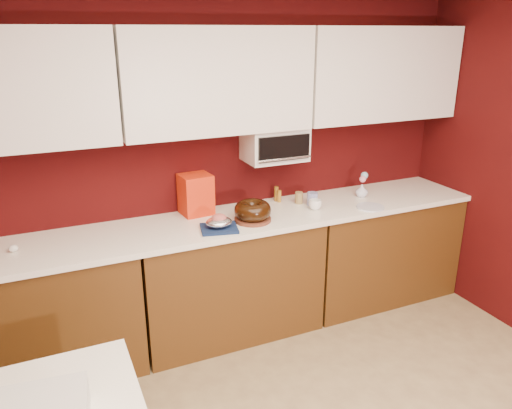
{
  "coord_description": "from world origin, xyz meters",
  "views": [
    {
      "loc": [
        -1.16,
        -1.16,
        2.17
      ],
      "look_at": [
        0.18,
        1.84,
        1.02
      ],
      "focal_mm": 35.0,
      "sensor_mm": 36.0,
      "label": 1
    }
  ],
  "objects": [
    {
      "name": "blue_jar",
      "position": [
        0.71,
        1.97,
        0.95
      ],
      "size": [
        0.09,
        0.09,
        0.1
      ],
      "primitive_type": "cylinder",
      "rotation": [
        0.0,
        0.0,
        0.05
      ],
      "color": "navy",
      "rests_on": "countertop"
    },
    {
      "name": "navy_towel",
      "position": [
        -0.11,
        1.79,
        0.91
      ],
      "size": [
        0.28,
        0.26,
        0.02
      ],
      "primitive_type": "cube",
      "rotation": [
        0.0,
        0.0,
        -0.22
      ],
      "color": "#132247",
      "rests_on": "countertop"
    },
    {
      "name": "dark_pan",
      "position": [
        0.26,
        2.06,
        0.92
      ],
      "size": [
        0.28,
        0.28,
        0.04
      ],
      "primitive_type": "cylinder",
      "rotation": [
        0.0,
        0.0,
        -0.33
      ],
      "color": "black",
      "rests_on": "countertop"
    },
    {
      "name": "toaster_oven_door",
      "position": [
        0.45,
        1.94,
        1.38
      ],
      "size": [
        0.4,
        0.02,
        0.18
      ],
      "primitive_type": "cube",
      "color": "black",
      "rests_on": "toaster_oven"
    },
    {
      "name": "china_plate",
      "position": [
        1.08,
        1.73,
        0.91
      ],
      "size": [
        0.24,
        0.24,
        0.01
      ],
      "primitive_type": "cylinder",
      "rotation": [
        0.0,
        0.0,
        -0.15
      ],
      "color": "white",
      "rests_on": "countertop"
    },
    {
      "name": "base_cabinet_left",
      "position": [
        -1.33,
        1.94,
        0.43
      ],
      "size": [
        1.31,
        0.58,
        0.86
      ],
      "primitive_type": "cube",
      "color": "#4D2D0F",
      "rests_on": "floor"
    },
    {
      "name": "countertop",
      "position": [
        0.0,
        1.94,
        0.88
      ],
      "size": [
        4.0,
        0.62,
        0.04
      ],
      "primitive_type": "cube",
      "color": "white",
      "rests_on": "base_cabinet_center"
    },
    {
      "name": "cake_base",
      "position": [
        0.16,
        1.84,
        0.91
      ],
      "size": [
        0.3,
        0.3,
        0.02
      ],
      "primitive_type": "cylinder",
      "rotation": [
        0.0,
        0.0,
        -0.18
      ],
      "color": "brown",
      "rests_on": "countertop"
    },
    {
      "name": "coffee_mug",
      "position": [
        0.68,
        1.87,
        0.95
      ],
      "size": [
        0.12,
        0.12,
        0.09
      ],
      "primitive_type": "imported",
      "rotation": [
        0.0,
        0.0,
        0.74
      ],
      "color": "white",
      "rests_on": "countertop"
    },
    {
      "name": "foil_ham_nest",
      "position": [
        -0.11,
        1.79,
        0.96
      ],
      "size": [
        0.22,
        0.2,
        0.07
      ],
      "primitive_type": "ellipsoid",
      "rotation": [
        0.0,
        0.0,
        -0.34
      ],
      "color": "white",
      "rests_on": "navy_towel"
    },
    {
      "name": "toaster_oven",
      "position": [
        0.45,
        2.1,
        1.38
      ],
      "size": [
        0.45,
        0.3,
        0.25
      ],
      "primitive_type": "cube",
      "color": "white",
      "rests_on": "upper_cabinet_center"
    },
    {
      "name": "flower_vase",
      "position": [
        1.18,
        1.98,
        0.96
      ],
      "size": [
        0.08,
        0.08,
        0.12
      ],
      "primitive_type": "imported",
      "rotation": [
        0.0,
        0.0,
        0.01
      ],
      "color": "silver",
      "rests_on": "countertop"
    },
    {
      "name": "roasted_ham",
      "position": [
        -0.11,
        1.79,
        0.98
      ],
      "size": [
        0.13,
        0.12,
        0.07
      ],
      "primitive_type": "ellipsoid",
      "rotation": [
        0.0,
        0.0,
        0.35
      ],
      "color": "#BF5D57",
      "rests_on": "foil_ham_nest"
    },
    {
      "name": "upper_cabinet_right",
      "position": [
        1.33,
        2.08,
        1.85
      ],
      "size": [
        1.31,
        0.33,
        0.7
      ],
      "primitive_type": "cube",
      "color": "white",
      "rests_on": "wall_back"
    },
    {
      "name": "wall_back",
      "position": [
        0.0,
        2.25,
        1.25
      ],
      "size": [
        4.0,
        0.02,
        2.5
      ],
      "primitive_type": "cube",
      "color": "#3C0808",
      "rests_on": "floor"
    },
    {
      "name": "pandoro_box",
      "position": [
        -0.16,
        2.15,
        1.05
      ],
      "size": [
        0.23,
        0.22,
        0.29
      ],
      "primitive_type": "cube",
      "rotation": [
        0.0,
        0.0,
        0.09
      ],
      "color": "red",
      "rests_on": "countertop"
    },
    {
      "name": "amber_bottle",
      "position": [
        0.51,
        2.13,
        0.95
      ],
      "size": [
        0.03,
        0.03,
        0.09
      ],
      "primitive_type": "cylinder",
      "rotation": [
        0.0,
        0.0,
        0.08
      ],
      "color": "#9B681C",
      "rests_on": "countertop"
    },
    {
      "name": "flower_pink",
      "position": [
        1.18,
        1.98,
        1.05
      ],
      "size": [
        0.05,
        0.05,
        0.05
      ],
      "primitive_type": "sphere",
      "color": "pink",
      "rests_on": "flower_vase"
    },
    {
      "name": "egg_right",
      "position": [
        -1.38,
        1.96,
        0.92
      ],
      "size": [
        0.06,
        0.05,
        0.05
      ],
      "primitive_type": "ellipsoid",
      "rotation": [
        0.0,
        0.0,
        0.02
      ],
      "color": "silver",
      "rests_on": "countertop"
    },
    {
      "name": "flower_blue",
      "position": [
        1.21,
        2.0,
        1.07
      ],
      "size": [
        0.06,
        0.06,
        0.06
      ],
      "primitive_type": "sphere",
      "color": "#88C0DA",
      "rests_on": "flower_vase"
    },
    {
      "name": "base_cabinet_center",
      "position": [
        0.0,
        1.94,
        0.43
      ],
      "size": [
        1.31,
        0.58,
        0.86
      ],
      "primitive_type": "cube",
      "color": "#4D2D0F",
      "rests_on": "floor"
    },
    {
      "name": "base_cabinet_right",
      "position": [
        1.33,
        1.94,
        0.43
      ],
      "size": [
        1.31,
        0.58,
        0.86
      ],
      "primitive_type": "cube",
      "color": "#4D2D0F",
      "rests_on": "floor"
    },
    {
      "name": "toaster_oven_handle",
      "position": [
        0.45,
        1.93,
        1.3
      ],
      "size": [
        0.42,
        0.02,
        0.02
      ],
      "primitive_type": "cylinder",
      "rotation": [
        0.0,
        1.57,
        0.0
      ],
      "color": "silver",
      "rests_on": "toaster_oven"
    },
    {
      "name": "upper_cabinet_center",
      "position": [
        0.0,
        2.08,
        1.85
      ],
      "size": [
        1.31,
        0.33,
        0.7
      ],
      "primitive_type": "cube",
      "color": "white",
      "rests_on": "wall_back"
    },
    {
      "name": "paper_cup",
      "position": [
        0.64,
        2.04,
        0.95
      ],
      "size": [
        0.07,
        0.07,
        0.09
      ],
      "primitive_type": "cylinder",
      "rotation": [
        0.0,
        0.0,
        -0.25
      ],
      "color": "olive",
      "rests_on": "countertop"
    },
    {
      "name": "amber_bottle_tall",
      "position": [
        0.5,
        2.17,
        0.96
      ],
      "size": [
        0.04,
        0.04,
        0.12
      ],
      "primitive_type": "cylinder",
      "rotation": [
        0.0,
        0.0,
        -0.2
      ],
      "color": "brown",
      "rests_on": "countertop"
    },
    {
      "name": "bundt_cake",
      "position": [
        0.16,
        1.84,
        0.98
      ],
      "size": [
        0.31,
        0.31,
        0.11
      ],
      "primitive_type": "torus",
      "rotation": [
        0.0,
        0.0,
        -0.2
      ],
      "color": "black",
      "rests_on": "cake_base"
    }
  ]
}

